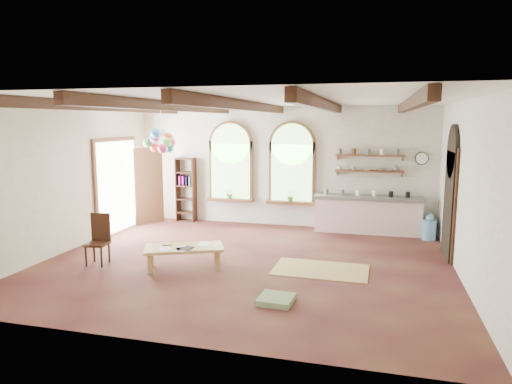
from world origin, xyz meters
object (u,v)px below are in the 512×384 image
(coffee_table, at_px, (184,249))
(balloon_cluster, at_px, (161,141))
(kitchen_counter, at_px, (367,214))
(side_chair, at_px, (98,250))

(coffee_table, xyz_separation_m, balloon_cluster, (-1.55, 2.29, 1.95))
(coffee_table, bearing_deg, balloon_cluster, 124.09)
(coffee_table, bearing_deg, kitchen_counter, 48.59)
(kitchen_counter, relative_size, side_chair, 2.67)
(side_chair, height_order, balloon_cluster, balloon_cluster)
(coffee_table, height_order, side_chair, side_chair)
(kitchen_counter, relative_size, coffee_table, 1.64)
(balloon_cluster, bearing_deg, coffee_table, -55.91)
(kitchen_counter, distance_m, balloon_cluster, 5.46)
(coffee_table, relative_size, balloon_cluster, 1.42)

